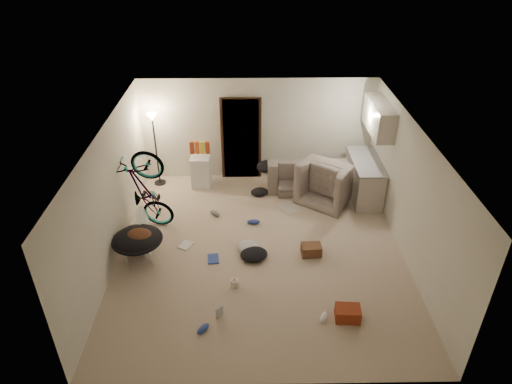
{
  "coord_description": "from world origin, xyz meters",
  "views": [
    {
      "loc": [
        -0.21,
        -7.05,
        5.65
      ],
      "look_at": [
        -0.08,
        0.6,
        0.97
      ],
      "focal_mm": 32.0,
      "sensor_mm": 36.0,
      "label": 1
    }
  ],
  "objects_px": {
    "floor_lamp": "(154,134)",
    "juicer": "(235,283)",
    "kitchen_counter": "(364,179)",
    "drink_case_b": "(348,313)",
    "sofa": "(308,176)",
    "armchair": "(331,183)",
    "mini_fridge": "(201,171)",
    "saucer_chair": "(138,243)",
    "bicycle": "(148,208)",
    "tv_box": "(144,231)",
    "drink_case_a": "(311,250)"
  },
  "relations": [
    {
      "from": "kitchen_counter",
      "to": "saucer_chair",
      "type": "xyz_separation_m",
      "value": [
        -4.73,
        -2.26,
        -0.04
      ]
    },
    {
      "from": "floor_lamp",
      "to": "kitchen_counter",
      "type": "distance_m",
      "value": 4.95
    },
    {
      "from": "kitchen_counter",
      "to": "armchair",
      "type": "xyz_separation_m",
      "value": [
        -0.77,
        -0.05,
        -0.07
      ]
    },
    {
      "from": "drink_case_a",
      "to": "kitchen_counter",
      "type": "bearing_deg",
      "value": 52.93
    },
    {
      "from": "saucer_chair",
      "to": "floor_lamp",
      "type": "bearing_deg",
      "value": 91.97
    },
    {
      "from": "saucer_chair",
      "to": "drink_case_a",
      "type": "distance_m",
      "value": 3.29
    },
    {
      "from": "armchair",
      "to": "saucer_chair",
      "type": "xyz_separation_m",
      "value": [
        -3.96,
        -2.21,
        0.03
      ]
    },
    {
      "from": "armchair",
      "to": "bicycle",
      "type": "height_order",
      "value": "bicycle"
    },
    {
      "from": "sofa",
      "to": "drink_case_a",
      "type": "relative_size",
      "value": 5.12
    },
    {
      "from": "kitchen_counter",
      "to": "mini_fridge",
      "type": "xyz_separation_m",
      "value": [
        -3.8,
        0.55,
        -0.06
      ]
    },
    {
      "from": "armchair",
      "to": "kitchen_counter",
      "type": "bearing_deg",
      "value": -140.3
    },
    {
      "from": "tv_box",
      "to": "juicer",
      "type": "bearing_deg",
      "value": -43.02
    },
    {
      "from": "floor_lamp",
      "to": "juicer",
      "type": "bearing_deg",
      "value": -62.39
    },
    {
      "from": "kitchen_counter",
      "to": "tv_box",
      "type": "distance_m",
      "value": 5.05
    },
    {
      "from": "saucer_chair",
      "to": "tv_box",
      "type": "xyz_separation_m",
      "value": [
        0.0,
        0.51,
        -0.09
      ]
    },
    {
      "from": "tv_box",
      "to": "drink_case_a",
      "type": "distance_m",
      "value": 3.3
    },
    {
      "from": "mini_fridge",
      "to": "armchair",
      "type": "bearing_deg",
      "value": -9.97
    },
    {
      "from": "sofa",
      "to": "drink_case_b",
      "type": "relative_size",
      "value": 4.9
    },
    {
      "from": "mini_fridge",
      "to": "tv_box",
      "type": "bearing_deg",
      "value": -110.81
    },
    {
      "from": "floor_lamp",
      "to": "sofa",
      "type": "height_order",
      "value": "floor_lamp"
    },
    {
      "from": "armchair",
      "to": "tv_box",
      "type": "bearing_deg",
      "value": 59.04
    },
    {
      "from": "armchair",
      "to": "bicycle",
      "type": "relative_size",
      "value": 0.59
    },
    {
      "from": "bicycle",
      "to": "tv_box",
      "type": "xyz_separation_m",
      "value": [
        0.0,
        -0.54,
        -0.19
      ]
    },
    {
      "from": "kitchen_counter",
      "to": "drink_case_a",
      "type": "height_order",
      "value": "kitchen_counter"
    },
    {
      "from": "kitchen_counter",
      "to": "floor_lamp",
      "type": "bearing_deg",
      "value": 172.34
    },
    {
      "from": "floor_lamp",
      "to": "drink_case_a",
      "type": "distance_m",
      "value": 4.55
    },
    {
      "from": "saucer_chair",
      "to": "armchair",
      "type": "bearing_deg",
      "value": 29.14
    },
    {
      "from": "armchair",
      "to": "juicer",
      "type": "bearing_deg",
      "value": 89.97
    },
    {
      "from": "mini_fridge",
      "to": "floor_lamp",
      "type": "bearing_deg",
      "value": 175.75
    },
    {
      "from": "sofa",
      "to": "armchair",
      "type": "relative_size",
      "value": 1.72
    },
    {
      "from": "juicer",
      "to": "drink_case_a",
      "type": "bearing_deg",
      "value": 30.81
    },
    {
      "from": "armchair",
      "to": "tv_box",
      "type": "relative_size",
      "value": 1.21
    },
    {
      "from": "saucer_chair",
      "to": "bicycle",
      "type": "bearing_deg",
      "value": 90.0
    },
    {
      "from": "juicer",
      "to": "armchair",
      "type": "bearing_deg",
      "value": 54.15
    },
    {
      "from": "drink_case_b",
      "to": "juicer",
      "type": "bearing_deg",
      "value": 161.3
    },
    {
      "from": "saucer_chair",
      "to": "juicer",
      "type": "distance_m",
      "value": 1.99
    },
    {
      "from": "tv_box",
      "to": "saucer_chair",
      "type": "bearing_deg",
      "value": -98.15
    },
    {
      "from": "bicycle",
      "to": "saucer_chair",
      "type": "height_order",
      "value": "bicycle"
    },
    {
      "from": "sofa",
      "to": "drink_case_b",
      "type": "bearing_deg",
      "value": 91.44
    },
    {
      "from": "kitchen_counter",
      "to": "sofa",
      "type": "bearing_deg",
      "value": 160.04
    },
    {
      "from": "kitchen_counter",
      "to": "sofa",
      "type": "relative_size",
      "value": 0.77
    },
    {
      "from": "drink_case_a",
      "to": "bicycle",
      "type": "bearing_deg",
      "value": 161.03
    },
    {
      "from": "armchair",
      "to": "juicer",
      "type": "distance_m",
      "value": 3.67
    },
    {
      "from": "floor_lamp",
      "to": "juicer",
      "type": "height_order",
      "value": "floor_lamp"
    },
    {
      "from": "sofa",
      "to": "drink_case_a",
      "type": "distance_m",
      "value": 2.62
    },
    {
      "from": "kitchen_counter",
      "to": "tv_box",
      "type": "relative_size",
      "value": 1.6
    },
    {
      "from": "drink_case_a",
      "to": "juicer",
      "type": "relative_size",
      "value": 1.82
    },
    {
      "from": "sofa",
      "to": "bicycle",
      "type": "distance_m",
      "value": 3.87
    },
    {
      "from": "armchair",
      "to": "drink_case_b",
      "type": "distance_m",
      "value": 3.77
    },
    {
      "from": "kitchen_counter",
      "to": "drink_case_b",
      "type": "distance_m",
      "value": 3.96
    }
  ]
}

